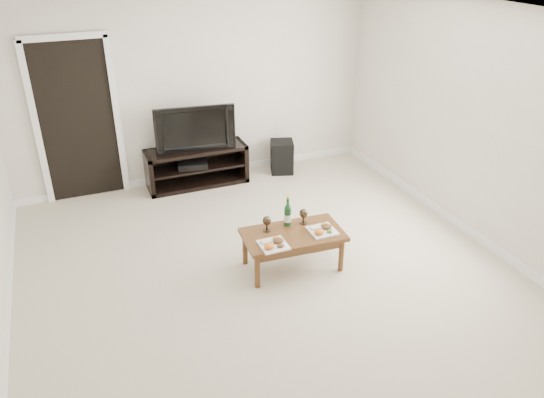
% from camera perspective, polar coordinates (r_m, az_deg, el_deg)
% --- Properties ---
extents(floor, '(5.50, 5.50, 0.00)m').
position_cam_1_polar(floor, '(5.54, -0.05, -8.59)').
color(floor, '#BAAE96').
rests_on(floor, ground).
extents(back_wall, '(5.00, 0.04, 2.60)m').
position_cam_1_polar(back_wall, '(7.39, -8.36, 11.72)').
color(back_wall, silver).
rests_on(back_wall, ground).
extents(ceiling, '(5.00, 5.50, 0.04)m').
position_cam_1_polar(ceiling, '(4.53, -0.07, 19.35)').
color(ceiling, white).
rests_on(ceiling, back_wall).
extents(doorway, '(0.90, 0.02, 2.05)m').
position_cam_1_polar(doorway, '(7.24, -20.17, 7.72)').
color(doorway, black).
rests_on(doorway, ground).
extents(media_console, '(1.39, 0.45, 0.55)m').
position_cam_1_polar(media_console, '(7.46, -8.08, 3.50)').
color(media_console, black).
rests_on(media_console, ground).
extents(television, '(1.08, 0.27, 0.62)m').
position_cam_1_polar(television, '(7.24, -8.38, 7.72)').
color(television, black).
rests_on(television, media_console).
extents(av_receiver, '(0.45, 0.37, 0.08)m').
position_cam_1_polar(av_receiver, '(7.42, -8.55, 3.75)').
color(av_receiver, black).
rests_on(av_receiver, media_console).
extents(subwoofer, '(0.40, 0.40, 0.48)m').
position_cam_1_polar(subwoofer, '(7.80, 1.07, 4.58)').
color(subwoofer, black).
rests_on(subwoofer, ground).
extents(coffee_table, '(1.07, 0.63, 0.42)m').
position_cam_1_polar(coffee_table, '(5.61, 2.24, -5.51)').
color(coffee_table, brown).
rests_on(coffee_table, ground).
extents(plate_left, '(0.27, 0.27, 0.07)m').
position_cam_1_polar(plate_left, '(5.26, 0.14, -4.74)').
color(plate_left, white).
rests_on(plate_left, coffee_table).
extents(plate_right, '(0.27, 0.27, 0.07)m').
position_cam_1_polar(plate_right, '(5.53, 5.44, -3.20)').
color(plate_right, white).
rests_on(plate_right, coffee_table).
extents(wine_bottle, '(0.07, 0.07, 0.35)m').
position_cam_1_polar(wine_bottle, '(5.55, 1.71, -1.25)').
color(wine_bottle, '#0F3818').
rests_on(wine_bottle, coffee_table).
extents(goblet_left, '(0.09, 0.09, 0.17)m').
position_cam_1_polar(goblet_left, '(5.49, -0.56, -2.67)').
color(goblet_left, '#34281C').
rests_on(goblet_left, coffee_table).
extents(goblet_right, '(0.09, 0.09, 0.17)m').
position_cam_1_polar(goblet_right, '(5.64, 3.41, -1.87)').
color(goblet_right, '#34281C').
rests_on(goblet_right, coffee_table).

